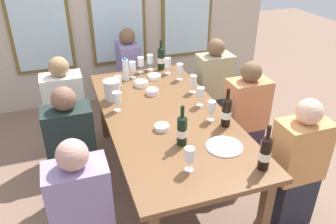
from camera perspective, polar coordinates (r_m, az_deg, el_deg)
ground_plane at (r=3.32m, az=-0.36°, el=-11.46°), size 12.00×12.00×0.00m
dining_table at (r=2.93m, az=-0.40°, el=-1.48°), size 1.01×2.14×0.74m
white_plate_0 at (r=2.51m, az=9.47°, el=-5.77°), size 0.27×0.27×0.01m
metal_pitcher at (r=3.13m, az=-9.41°, el=3.67°), size 0.16×0.16×0.19m
wine_bottle_0 at (r=2.29m, az=16.07°, el=-6.59°), size 0.08×0.08×0.33m
wine_bottle_1 at (r=2.45m, az=2.37°, el=-3.05°), size 0.08×0.08×0.32m
wine_bottle_2 at (r=2.71m, az=9.83°, el=0.03°), size 0.08×0.08×0.32m
wine_bottle_3 at (r=3.77m, az=-1.19°, el=9.07°), size 0.08×0.08×0.33m
tasting_bowl_0 at (r=3.22m, az=-2.64°, el=3.44°), size 0.12×0.12×0.05m
tasting_bowl_1 at (r=3.40m, az=-4.52°, el=4.83°), size 0.13×0.13×0.05m
tasting_bowl_2 at (r=2.67m, az=-1.06°, el=-2.58°), size 0.12×0.12×0.04m
tasting_bowl_3 at (r=3.57m, az=-2.32°, el=5.99°), size 0.14×0.14×0.04m
water_bottle at (r=3.52m, az=-7.15°, el=7.08°), size 0.06×0.06×0.24m
wine_glass_0 at (r=3.69m, az=-4.63°, el=8.35°), size 0.07×0.07×0.17m
wine_glass_1 at (r=2.99m, az=5.51°, el=3.20°), size 0.07×0.07×0.17m
wine_glass_2 at (r=2.93m, az=-8.69°, el=2.37°), size 0.07×0.07×0.17m
wine_glass_3 at (r=2.77m, az=7.36°, el=0.83°), size 0.07×0.07×0.17m
wine_glass_4 at (r=3.24m, az=-8.41°, el=5.06°), size 0.07×0.07×0.17m
wine_glass_5 at (r=3.23m, az=4.27°, el=5.31°), size 0.07×0.07×0.17m
wine_glass_6 at (r=3.50m, az=2.01°, el=7.31°), size 0.07×0.07×0.17m
wine_glass_7 at (r=2.20m, az=3.67°, el=-7.24°), size 0.07×0.07×0.17m
wine_glass_8 at (r=3.76m, az=-3.08°, el=8.86°), size 0.07×0.07×0.17m
wine_glass_9 at (r=3.66m, az=-0.04°, el=8.24°), size 0.07×0.07×0.17m
wine_glass_10 at (r=3.58m, az=-6.00°, el=7.57°), size 0.07×0.07×0.17m
seated_person_0 at (r=2.90m, az=-15.81°, el=-6.51°), size 0.38×0.24×1.11m
seated_person_1 at (r=3.32m, az=12.89°, el=-1.18°), size 0.38×0.24×1.11m
seated_person_2 at (r=2.32m, az=-14.19°, el=-16.78°), size 0.38×0.24×1.11m
seated_person_3 at (r=2.81m, az=20.85°, el=-8.69°), size 0.38×0.24×1.11m
seated_person_4 at (r=3.49m, az=-16.77°, el=-0.19°), size 0.38×0.24×1.11m
seated_person_5 at (r=3.87m, az=7.62°, el=3.85°), size 0.38×0.24×1.11m
seated_person_6 at (r=4.22m, az=-6.53°, el=6.18°), size 0.24×0.38×1.11m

